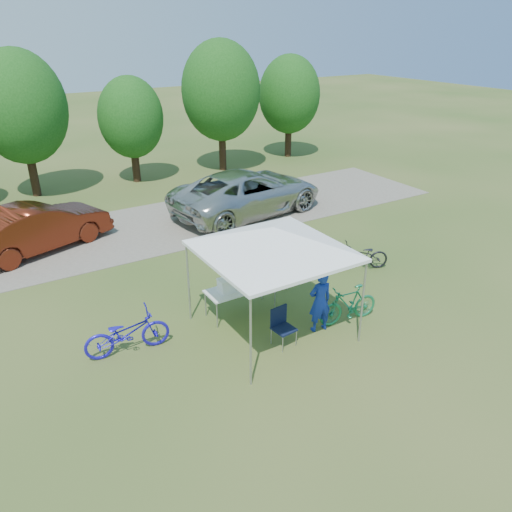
% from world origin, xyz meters
% --- Properties ---
extents(ground, '(100.00, 100.00, 0.00)m').
position_xyz_m(ground, '(0.00, 0.00, 0.00)').
color(ground, '#2D5119').
rests_on(ground, ground).
extents(gravel_strip, '(24.00, 5.00, 0.02)m').
position_xyz_m(gravel_strip, '(0.00, 8.00, 0.01)').
color(gravel_strip, gray).
rests_on(gravel_strip, ground).
extents(canopy, '(4.53, 4.53, 3.00)m').
position_xyz_m(canopy, '(0.00, 0.00, 2.65)').
color(canopy, '#A5A5AA').
rests_on(canopy, ground).
extents(treeline, '(24.89, 4.28, 6.30)m').
position_xyz_m(treeline, '(-0.29, 14.05, 3.53)').
color(treeline, '#382314').
rests_on(treeline, ground).
extents(folding_table, '(1.81, 0.75, 0.74)m').
position_xyz_m(folding_table, '(-0.25, 1.10, 0.70)').
color(folding_table, white).
rests_on(folding_table, ground).
extents(folding_chair, '(0.52, 0.53, 0.92)m').
position_xyz_m(folding_chair, '(-0.11, -0.58, 0.55)').
color(folding_chair, black).
rests_on(folding_chair, ground).
extents(cooler, '(0.49, 0.33, 0.35)m').
position_xyz_m(cooler, '(-0.60, 1.10, 0.92)').
color(cooler, white).
rests_on(cooler, folding_table).
extents(ice_cream_cup, '(0.07, 0.07, 0.05)m').
position_xyz_m(ice_cream_cup, '(0.31, 1.05, 0.77)').
color(ice_cream_cup, gold).
rests_on(ice_cream_cup, folding_table).
extents(cyclist, '(0.64, 0.47, 1.61)m').
position_xyz_m(cyclist, '(0.99, -0.60, 0.81)').
color(cyclist, '#132EA1').
rests_on(cyclist, ground).
extents(bike_blue, '(2.00, 0.88, 1.02)m').
position_xyz_m(bike_blue, '(-3.31, 0.95, 0.51)').
color(bike_blue, '#2016C7').
rests_on(bike_blue, ground).
extents(bike_green, '(1.69, 0.66, 0.99)m').
position_xyz_m(bike_green, '(1.85, -0.68, 0.49)').
color(bike_green, '#1C8153').
rests_on(bike_green, ground).
extents(bike_dark, '(1.77, 1.23, 0.88)m').
position_xyz_m(bike_dark, '(4.16, 1.38, 0.44)').
color(bike_dark, black).
rests_on(bike_dark, ground).
extents(minivan, '(6.62, 3.80, 1.74)m').
position_xyz_m(minivan, '(3.73, 7.44, 0.89)').
color(minivan, beige).
rests_on(minivan, gravel_strip).
extents(sedan, '(5.01, 3.15, 1.56)m').
position_xyz_m(sedan, '(-3.93, 8.07, 0.80)').
color(sedan, '#571C0E').
rests_on(sedan, gravel_strip).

